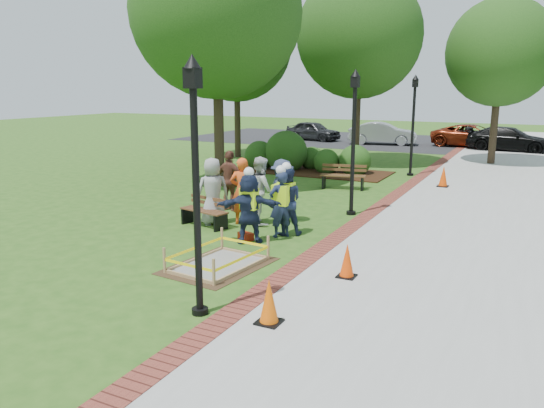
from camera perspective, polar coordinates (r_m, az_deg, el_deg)
The scene contains 36 objects.
ground at distance 12.26m, azimuth -4.64°, elevation -5.43°, with size 100.00×100.00×0.00m, color #285116.
sidewalk at distance 20.31m, azimuth 23.14°, elevation 0.84°, with size 6.00×60.00×0.02m, color #9E9E99.
brick_edging at distance 20.75m, azimuth 14.18°, elevation 1.72°, with size 0.50×60.00×0.03m, color maroon.
mulch_bed at distance 24.04m, azimuth 4.16°, elevation 3.52°, with size 7.00×3.00×0.05m, color #381E0F.
parking_lot at distance 37.62m, azimuth 17.39°, elevation 6.22°, with size 36.00×12.00×0.01m, color black.
wet_concrete_pad at distance 11.43m, azimuth -5.79°, elevation -5.56°, with size 1.94×2.47×0.55m.
bench_near at distance 14.67m, azimuth -7.29°, elevation -1.44°, with size 1.54×0.79×0.80m.
bench_far at distance 20.08m, azimuth 7.64°, elevation 2.43°, with size 1.74×0.87×0.90m.
cone_front at distance 8.67m, azimuth -0.32°, elevation -10.55°, with size 0.39×0.39×0.77m.
cone_back at distance 10.78m, azimuth 8.07°, elevation -6.13°, with size 0.36×0.36×0.72m.
cone_far at distance 21.28m, azimuth 17.95°, elevation 2.79°, with size 0.42×0.42×0.82m.
toolbox at distance 13.33m, azimuth -2.84°, elevation -3.49°, with size 0.39×0.22×0.20m, color #9C200C.
lamp_near at distance 8.57m, azimuth -8.22°, elevation 3.73°, with size 0.28×0.28×4.26m.
lamp_mid at distance 15.76m, azimuth 8.77°, elevation 7.69°, with size 0.28×0.28×4.26m.
lamp_far at distance 23.48m, azimuth 14.96°, elevation 8.96°, with size 0.28×0.28×4.26m.
tree_left at distance 20.60m, azimuth -6.01°, elevation 19.89°, with size 6.32×6.32×9.60m.
tree_back at distance 26.56m, azimuth 9.34°, elevation 17.47°, with size 5.95×5.95×9.12m.
tree_right at distance 28.49m, azimuth 23.38°, elevation 14.72°, with size 5.13×5.13×7.93m.
tree_far at distance 29.00m, azimuth -3.85°, elevation 16.62°, with size 5.81×5.81×8.76m.
shrub_a at distance 24.93m, azimuth -1.34°, elevation 3.83°, with size 1.41×1.41×1.41m, color #194012.
shrub_b at distance 24.53m, azimuth 1.51°, elevation 3.68°, with size 1.96×1.96×1.96m, color #194012.
shrub_c at distance 23.80m, azimuth 5.86°, elevation 3.35°, with size 1.15×1.15×1.15m, color #194012.
shrub_d at distance 23.59m, azimuth 8.86°, elevation 3.18°, with size 1.40×1.40×1.40m, color #194012.
shrub_e at distance 24.96m, azimuth 4.31°, elevation 3.81°, with size 1.11×1.11×1.11m, color #194012.
casual_person_a at distance 14.75m, azimuth -6.38°, elevation 1.36°, with size 0.70×0.69×1.87m.
casual_person_b at distance 14.71m, azimuth -3.21°, elevation 1.39°, with size 0.70×0.59×1.87m.
casual_person_c at distance 14.72m, azimuth -1.18°, elevation 1.45°, with size 0.69×0.71×1.89m.
casual_person_d at distance 16.38m, azimuth -4.54°, elevation 2.51°, with size 0.63×0.43×1.86m.
casual_person_e at distance 14.82m, azimuth 1.09°, elevation 1.36°, with size 0.67×0.67×1.80m.
hivis_worker_a at distance 12.89m, azimuth -2.47°, elevation -0.19°, with size 0.66×0.58×1.89m.
hivis_worker_b at distance 13.40m, azimuth 0.94°, elevation 0.25°, with size 0.62×0.64×1.85m.
hivis_worker_c at distance 13.62m, azimuth 1.53°, elevation 0.53°, with size 0.66×0.57×1.90m.
parked_car_a at distance 38.30m, azimuth 4.43°, elevation 6.85°, with size 4.56×1.98×1.49m, color #252527.
parked_car_b at distance 36.16m, azimuth 11.76°, elevation 6.29°, with size 4.85×2.11×1.58m, color #A5A4A9.
parked_car_c at distance 36.21m, azimuth 20.79°, elevation 5.75°, with size 4.75×2.06×1.55m, color maroon.
parked_car_d at distance 34.93m, azimuth 24.05°, elevation 5.25°, with size 4.70×2.04×1.53m, color black.
Camera 1 is at (6.12, -9.93, 3.77)m, focal length 35.00 mm.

